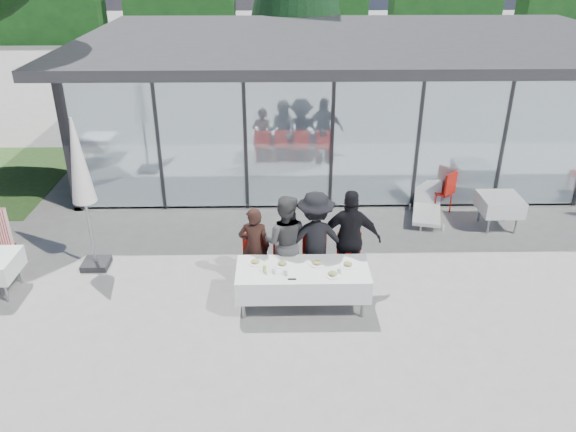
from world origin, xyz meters
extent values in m
plane|color=gray|center=(0.00, 0.00, 0.00)|extent=(90.00, 90.00, 0.00)
cube|color=gray|center=(2.00, 8.00, 0.05)|extent=(14.00, 8.00, 0.10)
cube|color=black|center=(2.00, 11.90, 1.60)|extent=(14.00, 0.20, 3.20)
cube|color=black|center=(-4.90, 8.00, 1.60)|extent=(0.20, 8.00, 3.20)
cube|color=silver|center=(2.00, 4.03, 1.60)|extent=(13.60, 0.06, 3.10)
cube|color=#2D2D30|center=(2.00, 7.60, 3.32)|extent=(14.80, 8.80, 0.24)
cube|color=#262628|center=(-4.80, 4.03, 1.60)|extent=(0.08, 0.10, 3.10)
cube|color=#262628|center=(-2.86, 4.03, 1.60)|extent=(0.08, 0.10, 3.10)
cube|color=#262628|center=(-0.91, 4.03, 1.60)|extent=(0.08, 0.10, 3.10)
cube|color=#262628|center=(1.03, 4.03, 1.60)|extent=(0.08, 0.10, 3.10)
cube|color=#262628|center=(2.97, 4.03, 1.60)|extent=(0.08, 0.10, 3.10)
cube|color=#262628|center=(4.91, 4.03, 1.60)|extent=(0.08, 0.10, 3.10)
cube|color=#B8140C|center=(-0.50, 6.50, 0.45)|extent=(0.45, 0.45, 0.90)
cube|color=#B8140C|center=(1.00, 7.00, 0.45)|extent=(0.45, 0.45, 0.90)
cube|color=#B8140C|center=(3.50, 6.50, 0.45)|extent=(0.45, 0.45, 0.90)
cube|color=#B8140C|center=(5.50, 7.20, 0.45)|extent=(0.45, 0.45, 0.90)
cube|color=black|center=(-14.00, 28.00, 2.20)|extent=(6.50, 2.00, 4.40)
cube|color=black|center=(-6.00, 28.00, 2.20)|extent=(6.50, 2.00, 4.40)
cube|color=black|center=(2.00, 28.00, 2.20)|extent=(6.50, 2.00, 4.40)
cube|color=black|center=(10.00, 28.00, 2.20)|extent=(6.50, 2.00, 4.40)
cube|color=black|center=(18.00, 28.00, 2.20)|extent=(6.50, 2.00, 4.40)
cube|color=silver|center=(0.22, 0.12, 0.54)|extent=(2.26, 0.96, 0.42)
cylinder|color=gray|center=(-0.78, -0.23, 0.35)|extent=(0.06, 0.06, 0.71)
cylinder|color=gray|center=(1.22, -0.23, 0.35)|extent=(0.06, 0.06, 0.71)
cylinder|color=gray|center=(-0.78, 0.47, 0.35)|extent=(0.06, 0.06, 0.71)
cylinder|color=gray|center=(1.22, 0.47, 0.35)|extent=(0.06, 0.06, 0.71)
imported|color=black|center=(-0.62, 0.83, 0.78)|extent=(0.58, 0.58, 1.56)
cube|color=#B8140C|center=(-0.62, 0.78, 0.45)|extent=(0.44, 0.44, 0.05)
cube|color=#B8140C|center=(-0.62, 0.98, 0.70)|extent=(0.44, 0.04, 0.55)
cylinder|color=#B8140C|center=(-0.80, 0.60, 0.21)|extent=(0.04, 0.04, 0.43)
cylinder|color=#B8140C|center=(-0.44, 0.60, 0.21)|extent=(0.04, 0.04, 0.43)
cylinder|color=#B8140C|center=(-0.80, 0.96, 0.21)|extent=(0.04, 0.04, 0.43)
cylinder|color=#B8140C|center=(-0.44, 0.96, 0.21)|extent=(0.04, 0.04, 0.43)
imported|color=#474747|center=(-0.07, 0.83, 0.89)|extent=(1.00, 1.00, 1.78)
cube|color=#B8140C|center=(-0.07, 0.78, 0.45)|extent=(0.44, 0.44, 0.05)
cube|color=#B8140C|center=(-0.07, 0.98, 0.70)|extent=(0.44, 0.04, 0.55)
cylinder|color=#B8140C|center=(-0.25, 0.60, 0.21)|extent=(0.04, 0.04, 0.43)
cylinder|color=#B8140C|center=(0.11, 0.60, 0.21)|extent=(0.04, 0.04, 0.43)
cylinder|color=#B8140C|center=(-0.25, 0.96, 0.21)|extent=(0.04, 0.04, 0.43)
cylinder|color=#B8140C|center=(0.11, 0.96, 0.21)|extent=(0.04, 0.04, 0.43)
imported|color=black|center=(0.47, 0.83, 0.92)|extent=(1.29, 1.29, 1.83)
cube|color=#B8140C|center=(0.47, 0.78, 0.45)|extent=(0.44, 0.44, 0.05)
cube|color=#B8140C|center=(0.47, 0.98, 0.70)|extent=(0.44, 0.04, 0.55)
cylinder|color=#B8140C|center=(0.29, 0.60, 0.21)|extent=(0.04, 0.04, 0.43)
cylinder|color=#B8140C|center=(0.65, 0.60, 0.21)|extent=(0.04, 0.04, 0.43)
cylinder|color=#B8140C|center=(0.29, 0.96, 0.21)|extent=(0.04, 0.04, 0.43)
cylinder|color=#B8140C|center=(0.65, 0.96, 0.21)|extent=(0.04, 0.04, 0.43)
imported|color=black|center=(1.11, 0.83, 0.93)|extent=(1.23, 1.23, 1.86)
cube|color=#B8140C|center=(1.11, 0.78, 0.45)|extent=(0.44, 0.44, 0.05)
cube|color=#B8140C|center=(1.11, 0.98, 0.70)|extent=(0.44, 0.04, 0.55)
cylinder|color=#B8140C|center=(0.93, 0.60, 0.21)|extent=(0.04, 0.04, 0.43)
cylinder|color=#B8140C|center=(1.29, 0.60, 0.21)|extent=(0.04, 0.04, 0.43)
cylinder|color=#B8140C|center=(0.93, 0.96, 0.21)|extent=(0.04, 0.04, 0.43)
cylinder|color=#B8140C|center=(1.29, 0.96, 0.21)|extent=(0.04, 0.04, 0.43)
cylinder|color=white|center=(-0.59, 0.31, 0.76)|extent=(0.27, 0.27, 0.01)
ellipsoid|color=tan|center=(-0.59, 0.31, 0.79)|extent=(0.15, 0.15, 0.05)
cylinder|color=white|center=(-0.13, 0.24, 0.76)|extent=(0.27, 0.27, 0.01)
ellipsoid|color=#4B712A|center=(-0.13, 0.24, 0.79)|extent=(0.15, 0.15, 0.05)
cylinder|color=white|center=(0.47, 0.25, 0.76)|extent=(0.27, 0.27, 0.01)
ellipsoid|color=tan|center=(0.47, 0.25, 0.79)|extent=(0.15, 0.15, 0.05)
cylinder|color=white|center=(0.99, 0.19, 0.76)|extent=(0.27, 0.27, 0.01)
ellipsoid|color=#4B712A|center=(0.99, 0.19, 0.79)|extent=(0.15, 0.15, 0.05)
cylinder|color=white|center=(0.70, -0.10, 0.76)|extent=(0.27, 0.27, 0.01)
ellipsoid|color=#4B712A|center=(0.70, -0.10, 0.79)|extent=(0.15, 0.15, 0.05)
cylinder|color=#9BC953|center=(-0.42, 0.01, 0.82)|extent=(0.06, 0.06, 0.13)
cylinder|color=silver|center=(-0.08, -0.07, 0.80)|extent=(0.07, 0.07, 0.10)
cylinder|color=silver|center=(0.82, -0.04, 0.80)|extent=(0.07, 0.07, 0.10)
cylinder|color=silver|center=(-0.27, -0.01, 0.80)|extent=(0.07, 0.07, 0.10)
cube|color=black|center=(0.03, -0.22, 0.76)|extent=(0.14, 0.03, 0.01)
cylinder|color=gray|center=(-4.99, 0.32, 0.36)|extent=(0.05, 0.05, 0.72)
cylinder|color=gray|center=(-4.99, 0.92, 0.36)|extent=(0.05, 0.05, 0.72)
cube|color=silver|center=(4.66, 3.01, 0.56)|extent=(0.86, 0.86, 0.36)
cylinder|color=gray|center=(4.36, 2.71, 0.36)|extent=(0.05, 0.05, 0.72)
cylinder|color=gray|center=(4.96, 2.71, 0.36)|extent=(0.05, 0.05, 0.72)
cylinder|color=gray|center=(4.36, 3.31, 0.36)|extent=(0.05, 0.05, 0.72)
cylinder|color=gray|center=(4.96, 3.31, 0.36)|extent=(0.05, 0.05, 0.72)
cube|color=#B8140C|center=(3.65, 3.96, 0.45)|extent=(0.62, 0.62, 0.05)
cube|color=#B8140C|center=(3.79, 3.81, 0.70)|extent=(0.35, 0.32, 0.55)
cylinder|color=#B8140C|center=(3.47, 3.78, 0.21)|extent=(0.04, 0.04, 0.43)
cylinder|color=#B8140C|center=(3.83, 3.78, 0.21)|extent=(0.04, 0.04, 0.43)
cylinder|color=#B8140C|center=(3.47, 4.14, 0.21)|extent=(0.04, 0.04, 0.43)
cylinder|color=#B8140C|center=(3.83, 4.14, 0.21)|extent=(0.04, 0.04, 0.43)
cube|color=black|center=(-3.76, 1.49, 0.06)|extent=(0.50, 0.50, 0.12)
cylinder|color=gray|center=(-3.76, 1.49, 1.35)|extent=(0.06, 0.06, 2.70)
cone|color=silver|center=(-3.76, 1.49, 2.20)|extent=(0.44, 0.44, 1.59)
cube|color=#B8140C|center=(-5.79, 2.06, 0.05)|extent=(0.30, 0.45, 0.10)
cube|color=white|center=(3.19, 3.40, 0.18)|extent=(0.90, 1.41, 0.08)
cube|color=white|center=(3.32, 3.93, 0.45)|extent=(0.65, 0.40, 0.54)
cylinder|color=white|center=(2.94, 2.85, 0.07)|extent=(0.04, 0.04, 0.14)
cylinder|color=white|center=(3.44, 2.85, 0.07)|extent=(0.04, 0.04, 0.14)
cylinder|color=white|center=(2.94, 3.95, 0.07)|extent=(0.04, 0.04, 0.14)
cylinder|color=white|center=(3.44, 3.95, 0.07)|extent=(0.04, 0.04, 0.14)
cylinder|color=#382316|center=(0.50, 13.00, 1.00)|extent=(0.44, 0.44, 2.00)
camera|label=1|loc=(-0.18, -8.00, 5.77)|focal=35.00mm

